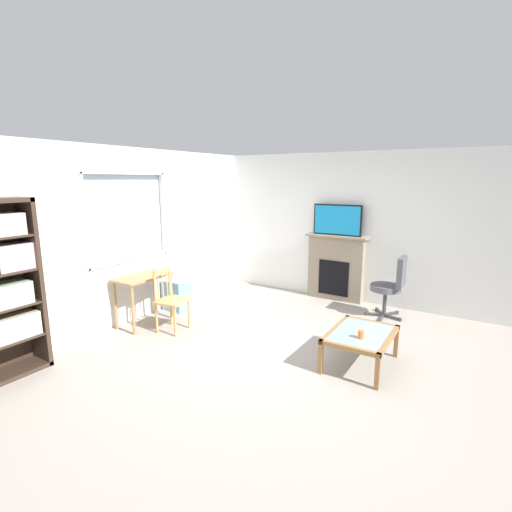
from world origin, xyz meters
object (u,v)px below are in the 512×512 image
object	(u,v)px
wooden_chair	(170,300)
coffee_table	(361,337)
fireplace	(336,267)
desk_under_window	(144,284)
tv	(337,220)
office_chair	(392,284)
sippy_cup	(361,334)
plastic_drawer_unit	(177,294)

from	to	relation	value
wooden_chair	coffee_table	xyz separation A→B (m)	(0.41, -2.66, -0.11)
fireplace	desk_under_window	bearing A→B (deg)	143.22
coffee_table	desk_under_window	bearing A→B (deg)	97.82
tv	office_chair	size ratio (longest dim) A/B	0.88
desk_under_window	fireplace	bearing A→B (deg)	-36.78
tv	wooden_chair	bearing A→B (deg)	150.49
office_chair	tv	bearing A→B (deg)	68.28
fireplace	office_chair	world-z (taller)	fireplace
office_chair	sippy_cup	bearing A→B (deg)	-176.65
plastic_drawer_unit	fireplace	bearing A→B (deg)	-46.77
tv	coffee_table	xyz separation A→B (m)	(-2.24, -1.16, -1.11)
fireplace	coffee_table	world-z (taller)	fireplace
desk_under_window	tv	bearing A→B (deg)	-36.96
desk_under_window	coffee_table	distance (m)	3.22
plastic_drawer_unit	coffee_table	distance (m)	3.25
plastic_drawer_unit	coffee_table	xyz separation A→B (m)	(-0.32, -3.23, 0.10)
tv	coffee_table	size ratio (longest dim) A/B	0.93
plastic_drawer_unit	fireplace	size ratio (longest dim) A/B	0.43
desk_under_window	tv	size ratio (longest dim) A/B	0.98
plastic_drawer_unit	coffee_table	size ratio (longest dim) A/B	0.54
plastic_drawer_unit	office_chair	xyz separation A→B (m)	(1.49, -3.16, 0.30)
desk_under_window	plastic_drawer_unit	bearing A→B (deg)	3.79
wooden_chair	desk_under_window	bearing A→B (deg)	92.84
desk_under_window	coffee_table	xyz separation A→B (m)	(0.44, -3.18, -0.27)
wooden_chair	coffee_table	size ratio (longest dim) A/B	0.96
fireplace	tv	world-z (taller)	tv
wooden_chair	fireplace	distance (m)	3.07
fireplace	tv	xyz separation A→B (m)	(-0.02, -0.00, 0.87)
desk_under_window	fireplace	size ratio (longest dim) A/B	0.72
wooden_chair	sippy_cup	size ratio (longest dim) A/B	10.00
fireplace	office_chair	bearing A→B (deg)	-112.54
fireplace	wooden_chair	bearing A→B (deg)	150.66
tv	sippy_cup	world-z (taller)	tv
office_chair	plastic_drawer_unit	bearing A→B (deg)	115.28
sippy_cup	plastic_drawer_unit	bearing A→B (deg)	81.64
fireplace	tv	bearing A→B (deg)	-180.00
wooden_chair	fireplace	xyz separation A→B (m)	(2.67, -1.50, 0.13)
tv	sippy_cup	bearing A→B (deg)	-153.39
plastic_drawer_unit	office_chair	size ratio (longest dim) A/B	0.51
plastic_drawer_unit	sippy_cup	bearing A→B (deg)	-98.36
plastic_drawer_unit	sippy_cup	xyz separation A→B (m)	(-0.48, -3.27, 0.20)
sippy_cup	office_chair	bearing A→B (deg)	3.35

